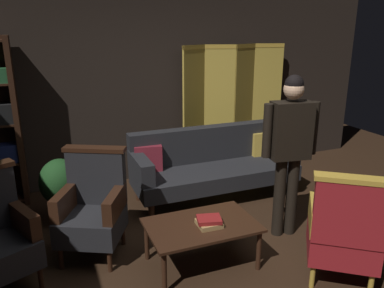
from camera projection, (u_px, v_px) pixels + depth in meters
The scene contains 11 objects.
ground_plane at pixel (224, 263), 3.61m from camera, with size 10.00×10.00×0.00m, color black.
back_wall at pixel (148, 82), 5.37m from camera, with size 7.20×0.10×2.80m, color black.
folding_screen at pixel (232, 106), 5.80m from camera, with size 1.71×0.28×1.90m.
velvet_couch at pixel (212, 162), 4.96m from camera, with size 2.12×0.78×0.88m.
coffee_table at pixel (202, 228), 3.49m from camera, with size 1.00×0.64×0.42m.
armchair_gilt_accent at pixel (344, 230), 3.23m from camera, with size 0.81×0.81×1.04m.
armchair_wing_left at pixel (93, 207), 3.64m from camera, with size 0.78×0.78×1.04m.
standing_figure at pixel (290, 142), 3.84m from camera, with size 0.58×0.27×1.70m.
potted_plant at pixel (61, 187), 4.27m from camera, with size 0.46×0.46×0.75m.
book_tan_leather at pixel (209, 223), 3.44m from camera, with size 0.21×0.20×0.04m, color #9E7A47.
book_red_leather at pixel (209, 220), 3.43m from camera, with size 0.21×0.17×0.04m, color maroon.
Camera 1 is at (-1.44, -2.78, 2.14)m, focal length 35.70 mm.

